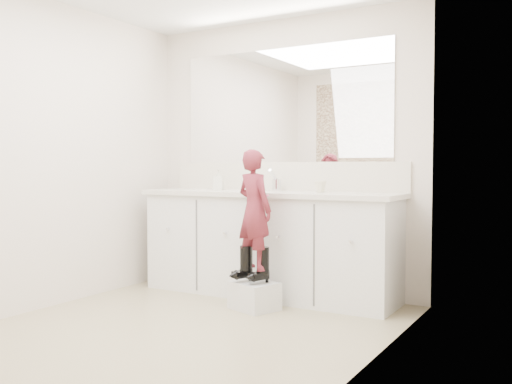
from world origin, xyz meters
The scene contains 16 objects.
floor centered at (0.00, 0.00, 0.00)m, with size 3.00×3.00×0.00m, color #89785A.
wall_back centered at (0.00, 1.50, 1.20)m, with size 2.60×2.60×0.00m, color beige.
wall_left centered at (-1.30, 0.00, 1.20)m, with size 3.00×3.00×0.00m, color beige.
wall_right centered at (1.30, 0.00, 1.20)m, with size 3.00×3.00×0.00m, color beige.
vanity_cabinet centered at (0.00, 1.23, 0.42)m, with size 2.20×0.55×0.85m, color silver.
countertop centered at (0.00, 1.21, 0.87)m, with size 2.28×0.58×0.04m, color beige.
backsplash centered at (0.00, 1.49, 1.02)m, with size 2.28×0.03×0.25m, color beige.
mirror centered at (0.00, 1.49, 1.64)m, with size 2.00×0.02×1.00m, color white.
faucet centered at (0.00, 1.38, 0.94)m, with size 0.08×0.08×0.10m, color silver.
cup centered at (0.45, 1.28, 0.94)m, with size 0.10×0.10×0.09m, color beige.
soap_bottle centered at (-0.50, 1.22, 0.98)m, with size 0.08×0.09×0.19m, color beige.
step_stool centered at (0.14, 0.75, 0.11)m, with size 0.33×0.28×0.21m, color silver.
boot_left centered at (0.07, 0.75, 0.35)m, with size 0.10×0.18×0.28m, color black, non-canonical shape.
boot_right centered at (0.22, 0.75, 0.35)m, with size 0.10×0.18×0.28m, color black, non-canonical shape.
toddler centered at (0.14, 0.75, 0.77)m, with size 0.33×0.22×0.92m, color #A13142.
toothbrush centered at (0.21, 0.75, 0.86)m, with size 0.01×0.01×0.14m, color pink.
Camera 1 is at (2.33, -3.00, 1.10)m, focal length 40.00 mm.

